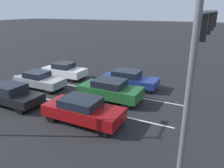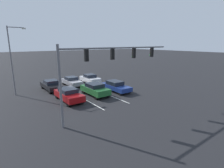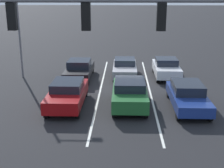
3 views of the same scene
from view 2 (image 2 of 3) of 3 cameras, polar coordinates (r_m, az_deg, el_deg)
name	(u,v)px [view 2 (image 2 of 3)]	position (r m, az deg, el deg)	size (l,w,h in m)	color
ground_plane	(75,87)	(27.20, -12.09, -0.90)	(240.00, 240.00, 0.00)	black
lane_stripe_left_divider	(92,88)	(25.96, -6.65, -1.36)	(0.12, 16.56, 0.01)	silver
lane_stripe_center_divider	(71,92)	(24.55, -13.36, -2.51)	(0.12, 16.56, 0.01)	silver
car_maroon_rightlane_front	(69,94)	(20.72, -13.96, -3.29)	(1.90, 4.64, 1.47)	maroon
car_navy_leftlane_front	(116,86)	(24.09, 1.22, -0.65)	(1.86, 4.74, 1.42)	navy
car_darkgreen_midlane_front	(95,89)	(22.32, -5.59, -1.63)	(1.93, 4.45, 1.55)	#1E5928
car_white_leftlane_second	(90,79)	(29.14, -7.19, 1.76)	(1.81, 4.10, 1.48)	silver
car_gray_midlane_second	(72,81)	(27.85, -12.98, 0.88)	(1.76, 4.28, 1.39)	gray
car_black_rightlane_second	(51,85)	(26.05, -19.24, -0.32)	(1.84, 4.65, 1.45)	black
traffic_signal_gantry	(107,61)	(15.37, -1.78, 7.54)	(12.10, 0.37, 6.48)	slate
street_lamp_right_shoulder	(13,57)	(24.88, -29.65, 7.80)	(2.08, 0.24, 8.52)	slate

